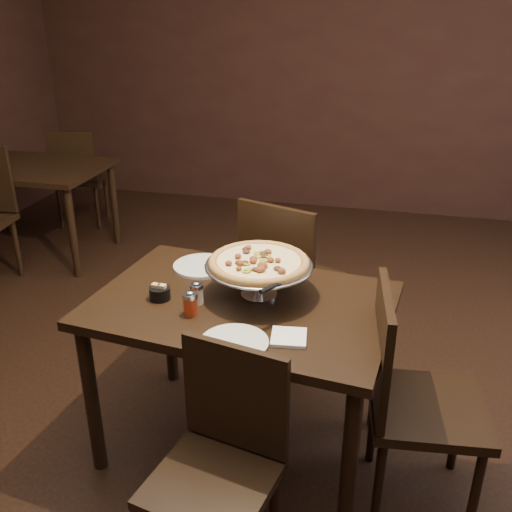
# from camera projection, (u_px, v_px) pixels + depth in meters

# --- Properties ---
(room) EXTENTS (6.04, 7.04, 2.84)m
(room) POSITION_uv_depth(u_px,v_px,m) (250.00, 152.00, 2.21)
(room) COLOR black
(room) RESTS_ON ground
(dining_table) EXTENTS (1.33, 0.96, 0.78)m
(dining_table) POSITION_uv_depth(u_px,v_px,m) (242.00, 322.00, 2.45)
(dining_table) COLOR black
(dining_table) RESTS_ON ground
(background_table) EXTENTS (1.19, 0.80, 0.75)m
(background_table) POSITION_uv_depth(u_px,v_px,m) (29.00, 178.00, 4.54)
(background_table) COLOR black
(background_table) RESTS_ON ground
(pizza_stand) EXTENTS (0.46, 0.46, 0.19)m
(pizza_stand) POSITION_uv_depth(u_px,v_px,m) (259.00, 263.00, 2.39)
(pizza_stand) COLOR #B9BAC1
(pizza_stand) RESTS_ON dining_table
(parmesan_shaker) EXTENTS (0.06, 0.06, 0.10)m
(parmesan_shaker) POSITION_uv_depth(u_px,v_px,m) (197.00, 293.00, 2.37)
(parmesan_shaker) COLOR beige
(parmesan_shaker) RESTS_ON dining_table
(pepper_flake_shaker) EXTENTS (0.06, 0.06, 0.11)m
(pepper_flake_shaker) POSITION_uv_depth(u_px,v_px,m) (190.00, 303.00, 2.28)
(pepper_flake_shaker) COLOR maroon
(pepper_flake_shaker) RESTS_ON dining_table
(packet_caddy) EXTENTS (0.09, 0.09, 0.07)m
(packet_caddy) POSITION_uv_depth(u_px,v_px,m) (160.00, 293.00, 2.41)
(packet_caddy) COLOR black
(packet_caddy) RESTS_ON dining_table
(napkin_stack) EXTENTS (0.15, 0.15, 0.01)m
(napkin_stack) POSITION_uv_depth(u_px,v_px,m) (289.00, 337.00, 2.13)
(napkin_stack) COLOR white
(napkin_stack) RESTS_ON dining_table
(plate_left) EXTENTS (0.27, 0.27, 0.01)m
(plate_left) POSITION_uv_depth(u_px,v_px,m) (202.00, 266.00, 2.71)
(plate_left) COLOR silver
(plate_left) RESTS_ON dining_table
(plate_near) EXTENTS (0.26, 0.26, 0.01)m
(plate_near) POSITION_uv_depth(u_px,v_px,m) (234.00, 343.00, 2.10)
(plate_near) COLOR silver
(plate_near) RESTS_ON dining_table
(serving_spatula) EXTENTS (0.16, 0.16, 0.02)m
(serving_spatula) POSITION_uv_depth(u_px,v_px,m) (272.00, 288.00, 2.19)
(serving_spatula) COLOR #B9BAC1
(serving_spatula) RESTS_ON pizza_stand
(chair_far) EXTENTS (0.58, 0.58, 0.98)m
(chair_far) POSITION_uv_depth(u_px,v_px,m) (287.00, 275.00, 3.18)
(chair_far) COLOR black
(chair_far) RESTS_ON ground
(chair_near) EXTENTS (0.48, 0.48, 0.87)m
(chair_near) POSITION_uv_depth(u_px,v_px,m) (221.00, 457.00, 2.00)
(chair_near) COLOR black
(chair_near) RESTS_ON ground
(chair_side) EXTENTS (0.50, 0.50, 0.96)m
(chair_side) POSITION_uv_depth(u_px,v_px,m) (410.00, 393.00, 2.24)
(chair_side) COLOR black
(chair_side) RESTS_ON ground
(bg_chair_far) EXTENTS (0.51, 0.51, 0.90)m
(bg_chair_far) POSITION_uv_depth(u_px,v_px,m) (78.00, 174.00, 5.19)
(bg_chair_far) COLOR black
(bg_chair_far) RESTS_ON ground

